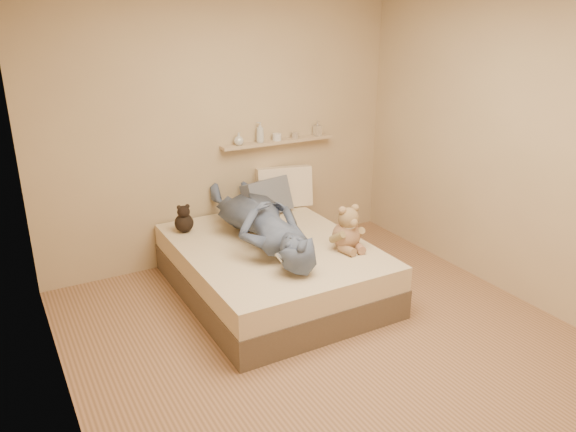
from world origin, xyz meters
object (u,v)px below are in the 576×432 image
dark_plush (184,220)px  person (261,220)px  game_console (286,254)px  pillow_grey (267,197)px  bed (272,268)px  wall_shelf (278,142)px  teddy_bear (348,231)px  pillow_cream (284,187)px

dark_plush → person: bearing=-47.4°
game_console → pillow_grey: size_ratio=0.38×
dark_plush → bed: bearing=-49.0°
person → wall_shelf: 1.11m
teddy_bear → person: 0.74m
teddy_bear → wall_shelf: bearing=87.9°
pillow_grey → wall_shelf: (0.24, 0.22, 0.48)m
person → teddy_bear: bearing=143.1°
pillow_cream → person: size_ratio=0.33×
teddy_bear → pillow_grey: teddy_bear is taller
bed → dark_plush: (-0.56, 0.64, 0.34)m
bed → dark_plush: dark_plush is taller
game_console → pillow_grey: (0.47, 1.23, 0.01)m
game_console → teddy_bear: size_ratio=0.49×
pillow_cream → pillow_grey: 0.30m
dark_plush → person: person is taller
teddy_bear → pillow_grey: 1.10m
person → wall_shelf: wall_shelf is taller
pillow_grey → teddy_bear: bearing=-79.9°
pillow_cream → wall_shelf: bearing=106.6°
bed → pillow_grey: size_ratio=3.80×
wall_shelf → teddy_bear: bearing=-92.1°
person → dark_plush: bearing=-43.2°
pillow_cream → game_console: bearing=-118.2°
dark_plush → teddy_bear: bearing=-44.3°
game_console → person: size_ratio=0.12×
game_console → dark_plush: size_ratio=0.73×
teddy_bear → wall_shelf: size_ratio=0.33×
dark_plush → person: 0.74m
bed → person: bearing=120.6°
game_console → dark_plush: 1.24m
teddy_bear → dark_plush: teddy_bear is taller
bed → game_console: 0.68m
game_console → teddy_bear: 0.68m
teddy_bear → person: (-0.56, 0.49, 0.04)m
dark_plush → person: (0.50, -0.54, 0.09)m
pillow_cream → pillow_grey: bearing=-152.0°
game_console → person: 0.65m
pillow_grey → person: person is taller
game_console → pillow_grey: bearing=69.0°
bed → teddy_bear: bearing=-38.0°
bed → pillow_grey: 0.85m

